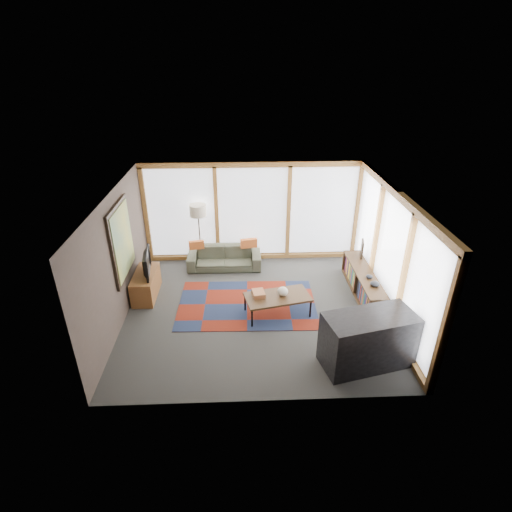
{
  "coord_description": "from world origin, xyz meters",
  "views": [
    {
      "loc": [
        -0.32,
        -7.08,
        4.95
      ],
      "look_at": [
        0.0,
        0.4,
        1.1
      ],
      "focal_mm": 28.0,
      "sensor_mm": 36.0,
      "label": 1
    }
  ],
  "objects_px": {
    "television": "(144,263)",
    "coffee_table": "(277,305)",
    "tv_console": "(146,284)",
    "sofa": "(224,258)",
    "floor_lamp": "(200,236)",
    "bar_counter": "(368,340)",
    "bookshelf": "(363,284)"
  },
  "relations": [
    {
      "from": "bookshelf",
      "to": "television",
      "type": "relative_size",
      "value": 2.5
    },
    {
      "from": "tv_console",
      "to": "television",
      "type": "distance_m",
      "value": 0.54
    },
    {
      "from": "sofa",
      "to": "bookshelf",
      "type": "relative_size",
      "value": 0.82
    },
    {
      "from": "tv_console",
      "to": "sofa",
      "type": "bearing_deg",
      "value": 35.96
    },
    {
      "from": "floor_lamp",
      "to": "television",
      "type": "xyz_separation_m",
      "value": [
        -1.1,
        -1.41,
        -0.0
      ]
    },
    {
      "from": "bookshelf",
      "to": "bar_counter",
      "type": "height_order",
      "value": "bar_counter"
    },
    {
      "from": "floor_lamp",
      "to": "bar_counter",
      "type": "bearing_deg",
      "value": -49.98
    },
    {
      "from": "bookshelf",
      "to": "tv_console",
      "type": "height_order",
      "value": "bookshelf"
    },
    {
      "from": "television",
      "to": "coffee_table",
      "type": "bearing_deg",
      "value": -114.5
    },
    {
      "from": "sofa",
      "to": "tv_console",
      "type": "bearing_deg",
      "value": -143.71
    },
    {
      "from": "bookshelf",
      "to": "tv_console",
      "type": "xyz_separation_m",
      "value": [
        -4.9,
        0.17,
        -0.0
      ]
    },
    {
      "from": "bookshelf",
      "to": "bar_counter",
      "type": "distance_m",
      "value": 2.3
    },
    {
      "from": "bar_counter",
      "to": "sofa",
      "type": "bearing_deg",
      "value": 112.02
    },
    {
      "from": "bookshelf",
      "to": "bar_counter",
      "type": "bearing_deg",
      "value": -104.58
    },
    {
      "from": "floor_lamp",
      "to": "bar_counter",
      "type": "distance_m",
      "value": 4.99
    },
    {
      "from": "sofa",
      "to": "floor_lamp",
      "type": "relative_size",
      "value": 1.12
    },
    {
      "from": "tv_console",
      "to": "bar_counter",
      "type": "xyz_separation_m",
      "value": [
        4.32,
        -2.39,
        0.22
      ]
    },
    {
      "from": "television",
      "to": "tv_console",
      "type": "bearing_deg",
      "value": 118.82
    },
    {
      "from": "sofa",
      "to": "floor_lamp",
      "type": "distance_m",
      "value": 0.84
    },
    {
      "from": "television",
      "to": "bar_counter",
      "type": "xyz_separation_m",
      "value": [
        4.31,
        -2.4,
        -0.32
      ]
    },
    {
      "from": "sofa",
      "to": "bar_counter",
      "type": "xyz_separation_m",
      "value": [
        2.6,
        -3.64,
        0.23
      ]
    },
    {
      "from": "floor_lamp",
      "to": "bookshelf",
      "type": "xyz_separation_m",
      "value": [
        3.78,
        -1.6,
        -0.54
      ]
    },
    {
      "from": "sofa",
      "to": "bookshelf",
      "type": "distance_m",
      "value": 3.48
    },
    {
      "from": "floor_lamp",
      "to": "bar_counter",
      "type": "height_order",
      "value": "floor_lamp"
    },
    {
      "from": "coffee_table",
      "to": "television",
      "type": "bearing_deg",
      "value": 163.23
    },
    {
      "from": "sofa",
      "to": "television",
      "type": "distance_m",
      "value": 2.18
    },
    {
      "from": "floor_lamp",
      "to": "coffee_table",
      "type": "xyz_separation_m",
      "value": [
        1.77,
        -2.28,
        -0.6
      ]
    },
    {
      "from": "sofa",
      "to": "bar_counter",
      "type": "distance_m",
      "value": 4.48
    },
    {
      "from": "bar_counter",
      "to": "television",
      "type": "bearing_deg",
      "value": 137.38
    },
    {
      "from": "floor_lamp",
      "to": "bookshelf",
      "type": "distance_m",
      "value": 4.14
    },
    {
      "from": "floor_lamp",
      "to": "television",
      "type": "height_order",
      "value": "floor_lamp"
    },
    {
      "from": "sofa",
      "to": "tv_console",
      "type": "xyz_separation_m",
      "value": [
        -1.72,
        -1.25,
        0.01
      ]
    }
  ]
}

